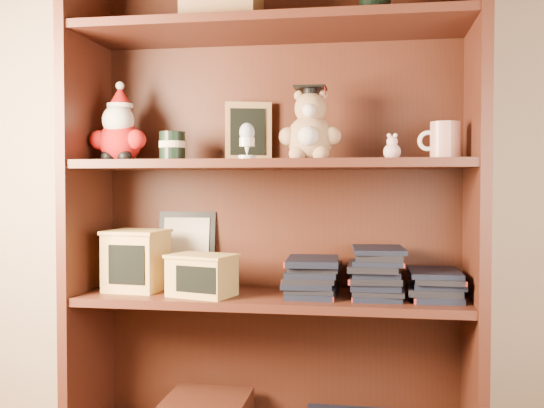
# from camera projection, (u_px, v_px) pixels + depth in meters

# --- Properties ---
(bookcase) EXTENTS (1.20, 0.35, 1.60)m
(bookcase) POSITION_uv_depth(u_px,v_px,m) (274.00, 217.00, 1.95)
(bookcase) COLOR #471F14
(bookcase) RESTS_ON ground
(shelf_lower) EXTENTS (1.14, 0.33, 0.02)m
(shelf_lower) POSITION_uv_depth(u_px,v_px,m) (272.00, 298.00, 1.90)
(shelf_lower) COLOR #471F14
(shelf_lower) RESTS_ON ground
(shelf_upper) EXTENTS (1.14, 0.33, 0.02)m
(shelf_upper) POSITION_uv_depth(u_px,v_px,m) (272.00, 165.00, 1.89)
(shelf_upper) COLOR #471F14
(shelf_upper) RESTS_ON ground
(santa_plush) EXTENTS (0.18, 0.13, 0.25)m
(santa_plush) POSITION_uv_depth(u_px,v_px,m) (120.00, 131.00, 1.96)
(santa_plush) COLOR #A50F0F
(santa_plush) RESTS_ON shelf_upper
(teachers_tin) EXTENTS (0.08, 0.08, 0.09)m
(teachers_tin) POSITION_uv_depth(u_px,v_px,m) (172.00, 146.00, 1.94)
(teachers_tin) COLOR black
(teachers_tin) RESTS_ON shelf_upper
(chalkboard_plaque) EXTENTS (0.15, 0.10, 0.19)m
(chalkboard_plaque) POSITION_uv_depth(u_px,v_px,m) (248.00, 133.00, 2.01)
(chalkboard_plaque) COLOR #9E7547
(chalkboard_plaque) RESTS_ON shelf_upper
(egg_cup) EXTENTS (0.05, 0.05, 0.11)m
(egg_cup) POSITION_uv_depth(u_px,v_px,m) (247.00, 140.00, 1.82)
(egg_cup) COLOR white
(egg_cup) RESTS_ON shelf_upper
(grad_teddy_bear) EXTENTS (0.18, 0.16, 0.22)m
(grad_teddy_bear) POSITION_uv_depth(u_px,v_px,m) (310.00, 131.00, 1.86)
(grad_teddy_bear) COLOR tan
(grad_teddy_bear) RESTS_ON shelf_upper
(pink_figurine) EXTENTS (0.05, 0.05, 0.08)m
(pink_figurine) POSITION_uv_depth(u_px,v_px,m) (392.00, 149.00, 1.83)
(pink_figurine) COLOR beige
(pink_figurine) RESTS_ON shelf_upper
(teacher_mug) EXTENTS (0.12, 0.09, 0.11)m
(teacher_mug) POSITION_uv_depth(u_px,v_px,m) (444.00, 141.00, 1.81)
(teacher_mug) COLOR silver
(teacher_mug) RESTS_ON shelf_upper
(certificate_frame) EXTENTS (0.19, 0.05, 0.24)m
(certificate_frame) POSITION_uv_depth(u_px,v_px,m) (187.00, 248.00, 2.08)
(certificate_frame) COLOR black
(certificate_frame) RESTS_ON shelf_lower
(treats_box) EXTENTS (0.19, 0.19, 0.19)m
(treats_box) POSITION_uv_depth(u_px,v_px,m) (137.00, 260.00, 1.97)
(treats_box) COLOR tan
(treats_box) RESTS_ON shelf_lower
(pencils_box) EXTENTS (0.22, 0.18, 0.12)m
(pencils_box) POSITION_uv_depth(u_px,v_px,m) (202.00, 275.00, 1.87)
(pencils_box) COLOR tan
(pencils_box) RESTS_ON shelf_lower
(book_stack_left) EXTENTS (0.14, 0.20, 0.11)m
(book_stack_left) POSITION_uv_depth(u_px,v_px,m) (312.00, 276.00, 1.88)
(book_stack_left) COLOR black
(book_stack_left) RESTS_ON shelf_lower
(book_stack_mid) EXTENTS (0.14, 0.20, 0.14)m
(book_stack_mid) POSITION_uv_depth(u_px,v_px,m) (377.00, 272.00, 1.85)
(book_stack_mid) COLOR black
(book_stack_mid) RESTS_ON shelf_lower
(book_stack_right) EXTENTS (0.14, 0.20, 0.08)m
(book_stack_right) POSITION_uv_depth(u_px,v_px,m) (437.00, 285.00, 1.82)
(book_stack_right) COLOR black
(book_stack_right) RESTS_ON shelf_lower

